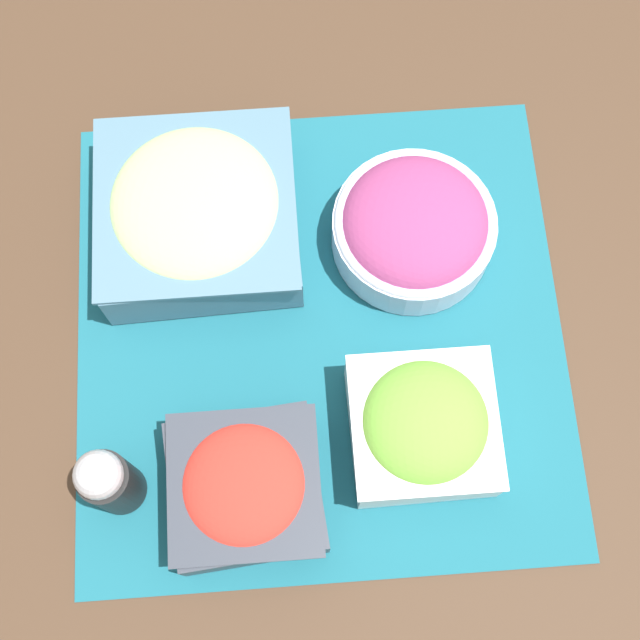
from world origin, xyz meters
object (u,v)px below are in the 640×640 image
object	(u,v)px
onion_bowl	(414,227)
cucumber_bowl	(197,211)
tomato_bowl	(245,487)
lettuce_bowl	(423,426)
pepper_shaker	(108,481)

from	to	relation	value
onion_bowl	cucumber_bowl	bearing A→B (deg)	-97.92
cucumber_bowl	onion_bowl	bearing A→B (deg)	82.08
tomato_bowl	cucumber_bowl	world-z (taller)	cucumber_bowl
lettuce_bowl	cucumber_bowl	size ratio (longest dim) A/B	0.67
cucumber_bowl	tomato_bowl	bearing A→B (deg)	7.27
onion_bowl	tomato_bowl	bearing A→B (deg)	-36.23
tomato_bowl	pepper_shaker	size ratio (longest dim) A/B	1.24
onion_bowl	cucumber_bowl	distance (m)	0.20
cucumber_bowl	pepper_shaker	bearing A→B (deg)	-17.61
onion_bowl	cucumber_bowl	size ratio (longest dim) A/B	0.82
onion_bowl	pepper_shaker	world-z (taller)	pepper_shaker
tomato_bowl	lettuce_bowl	bearing A→B (deg)	104.67
pepper_shaker	cucumber_bowl	bearing A→B (deg)	162.39
onion_bowl	pepper_shaker	xyz separation A→B (m)	(0.22, -0.27, 0.02)
lettuce_bowl	cucumber_bowl	xyz separation A→B (m)	(-0.21, -0.19, 0.00)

